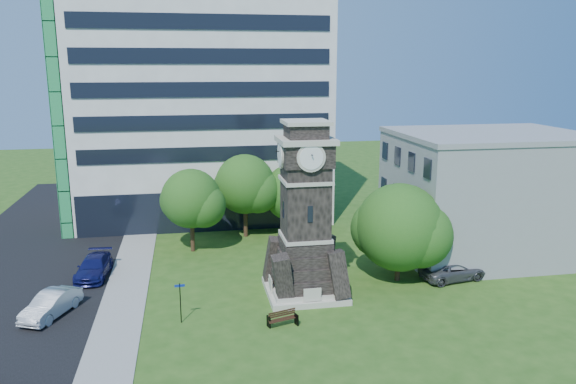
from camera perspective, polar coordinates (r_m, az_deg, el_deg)
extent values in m
plane|color=#295117|center=(38.15, -2.16, -11.69)|extent=(160.00, 160.00, 0.00)
cube|color=gray|center=(42.68, -16.06, -9.43)|extent=(3.00, 70.00, 0.06)
cube|color=black|center=(44.43, -27.17, -9.52)|extent=(14.00, 80.00, 0.02)
cube|color=beige|center=(40.36, 1.71, -9.97)|extent=(5.40, 5.40, 0.40)
cube|color=beige|center=(40.22, 1.71, -9.51)|extent=(4.80, 4.80, 0.30)
cube|color=black|center=(38.20, 1.78, -0.23)|extent=(3.00, 3.00, 6.40)
cube|color=beige|center=(38.99, 1.75, -4.53)|extent=(3.25, 3.25, 0.25)
cube|color=beige|center=(37.99, 1.79, 1.24)|extent=(3.25, 3.25, 0.25)
cube|color=black|center=(37.00, 2.26, -2.26)|extent=(0.35, 0.08, 1.10)
cube|color=black|center=(37.67, 1.81, 3.92)|extent=(3.30, 3.30, 1.60)
cube|color=beige|center=(37.54, 1.82, 5.28)|extent=(3.70, 3.70, 0.35)
cylinder|color=white|center=(35.97, 2.40, 3.49)|extent=(1.56, 0.06, 1.56)
cylinder|color=white|center=(37.34, -0.85, 3.85)|extent=(0.06, 1.56, 1.56)
cube|color=black|center=(37.47, 1.83, 6.19)|extent=(2.60, 2.60, 0.90)
cube|color=beige|center=(37.41, 1.83, 7.10)|extent=(3.00, 3.00, 0.25)
cube|color=white|center=(60.45, -8.73, 10.92)|extent=(25.00, 15.00, 28.00)
cube|color=black|center=(54.98, -8.08, -1.89)|extent=(24.50, 0.80, 4.00)
cube|color=gray|center=(50.30, 19.56, -0.37)|extent=(15.00, 12.00, 10.00)
cube|color=gray|center=(49.44, 20.01, 5.51)|extent=(15.20, 12.20, 0.40)
imported|color=#B1B5B9|center=(39.76, -22.93, -10.48)|extent=(3.38, 4.99, 1.56)
imported|color=#12144F|center=(45.58, -19.12, -7.21)|extent=(2.55, 5.45, 1.54)
imported|color=#4F4F54|center=(44.39, 16.41, -7.64)|extent=(5.40, 3.19, 1.41)
cube|color=black|center=(35.45, -1.99, -13.04)|extent=(0.06, 0.46, 0.72)
cube|color=black|center=(35.71, 0.86, -12.83)|extent=(0.06, 0.46, 0.72)
cube|color=#2F2010|center=(35.53, -0.56, -12.79)|extent=(1.85, 0.49, 0.04)
cube|color=#2F2010|center=(35.61, -0.62, -12.22)|extent=(1.85, 0.04, 0.41)
cylinder|color=black|center=(36.24, -10.87, -11.02)|extent=(0.06, 0.06, 2.62)
cube|color=navy|center=(35.80, -10.95, -9.33)|extent=(0.63, 0.04, 0.16)
cylinder|color=#332114|center=(49.34, -9.68, -4.42)|extent=(0.37, 0.37, 2.73)
sphere|color=#34621D|center=(48.48, -9.83, -0.66)|extent=(5.09, 5.09, 5.09)
sphere|color=#34621D|center=(48.12, -8.58, -1.36)|extent=(3.82, 3.82, 3.82)
sphere|color=#34621D|center=(49.17, -10.86, -0.87)|extent=(3.56, 3.56, 3.56)
cylinder|color=#332114|center=(52.91, -4.33, -2.99)|extent=(0.40, 0.40, 2.93)
sphere|color=#26631D|center=(52.05, -4.40, 0.80)|extent=(5.54, 5.54, 5.54)
sphere|color=#26631D|center=(51.76, -3.10, 0.11)|extent=(4.15, 4.15, 4.15)
sphere|color=#26631D|center=(52.71, -5.52, 0.57)|extent=(3.88, 3.88, 3.88)
cylinder|color=#332114|center=(53.76, 0.36, -3.02)|extent=(0.37, 0.37, 2.34)
sphere|color=#2E661E|center=(53.05, 0.37, -0.05)|extent=(5.35, 5.35, 5.35)
sphere|color=#2E661E|center=(52.85, 1.61, -0.61)|extent=(4.02, 4.02, 4.02)
sphere|color=#2E661E|center=(53.59, -0.75, -0.20)|extent=(3.75, 3.75, 3.75)
cylinder|color=#332114|center=(43.08, 11.09, -7.28)|extent=(0.39, 0.39, 2.40)
sphere|color=#276A1F|center=(42.18, 11.26, -3.52)|extent=(6.50, 6.50, 6.50)
sphere|color=#276A1F|center=(42.23, 13.20, -4.26)|extent=(4.88, 4.88, 4.88)
sphere|color=#276A1F|center=(42.59, 9.42, -3.66)|extent=(4.55, 4.55, 4.55)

